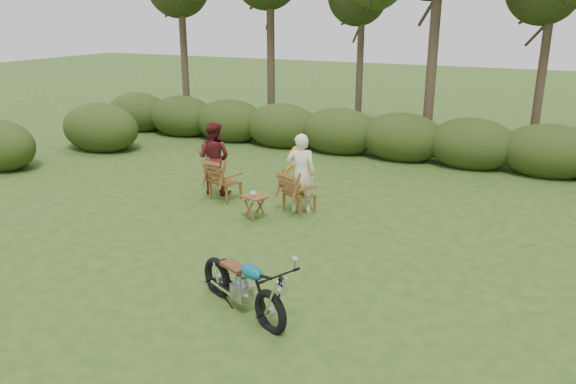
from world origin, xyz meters
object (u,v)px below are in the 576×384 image
at_px(motorcycle, 243,310).
at_px(adult_b, 215,192).
at_px(side_table, 255,207).
at_px(adult_a, 301,212).
at_px(child, 297,194).
at_px(lawn_chair_left, 226,199).
at_px(cup, 253,194).
at_px(lawn_chair_right, 299,212).

xyz_separation_m(motorcycle, adult_b, (-3.48, 4.63, 0.00)).
relative_size(side_table, adult_a, 0.30).
distance_m(motorcycle, child, 5.66).
height_order(lawn_chair_left, side_table, side_table).
bearing_deg(motorcycle, adult_b, 151.85).
relative_size(adult_b, child, 1.48).
distance_m(lawn_chair_left, child, 1.75).
bearing_deg(cup, side_table, 51.87).
xyz_separation_m(motorcycle, cup, (-1.73, 3.41, 0.58)).
bearing_deg(lawn_chair_left, adult_b, -18.97).
height_order(motorcycle, lawn_chair_left, motorcycle).
height_order(lawn_chair_left, adult_b, adult_b).
distance_m(lawn_chair_left, adult_a, 1.97).
xyz_separation_m(side_table, cup, (-0.02, -0.02, 0.31)).
distance_m(lawn_chair_left, adult_b, 0.59).
distance_m(cup, adult_b, 2.21).
height_order(motorcycle, cup, cup).
height_order(motorcycle, adult_b, adult_b).
height_order(lawn_chair_right, lawn_chair_left, lawn_chair_left).
bearing_deg(side_table, motorcycle, -63.56).
bearing_deg(adult_b, lawn_chair_right, 168.94).
distance_m(motorcycle, lawn_chair_left, 5.25).
distance_m(motorcycle, adult_b, 5.79).
bearing_deg(motorcycle, lawn_chair_right, 128.66).
height_order(lawn_chair_left, cup, cup).
distance_m(side_table, cup, 0.32).
distance_m(lawn_chair_right, lawn_chair_left, 1.94).
bearing_deg(motorcycle, side_table, 141.32).
height_order(motorcycle, lawn_chair_right, motorcycle).
bearing_deg(child, adult_a, 91.19).
bearing_deg(child, adult_b, -3.66).
distance_m(lawn_chair_left, cup, 1.65).
relative_size(adult_a, child, 1.50).
xyz_separation_m(lawn_chair_left, adult_b, (-0.50, 0.31, 0.00)).
bearing_deg(adult_a, lawn_chair_right, -5.92).
bearing_deg(lawn_chair_right, side_table, 74.67).
bearing_deg(motorcycle, lawn_chair_left, 149.55).
relative_size(motorcycle, lawn_chair_right, 1.96).
bearing_deg(lawn_chair_right, cup, 74.67).
relative_size(lawn_chair_right, side_table, 1.84).
relative_size(motorcycle, side_table, 3.60).
height_order(side_table, adult_b, adult_b).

